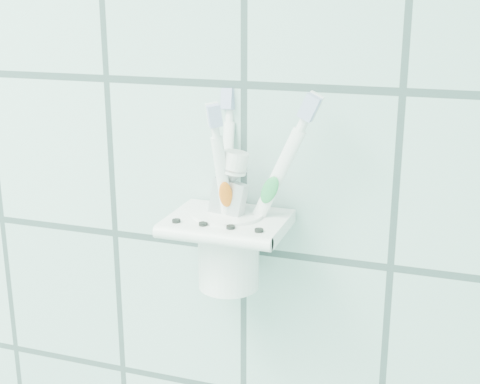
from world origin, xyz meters
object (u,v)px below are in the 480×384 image
Objects in this scene: toothbrush_blue at (220,186)px; toothbrush_orange at (230,176)px; cup at (229,246)px; toothbrush_pink at (236,191)px; toothpaste_tube at (213,207)px; holder_bracket at (228,224)px.

toothbrush_orange is at bearing 38.56° from toothbrush_blue.
toothbrush_blue is (-0.01, 0.00, 0.06)m from cup.
toothbrush_pink is at bearing 26.76° from cup.
toothbrush_orange is 0.03m from toothpaste_tube.
holder_bracket is 0.56× the size of toothbrush_orange.
cup is 0.06m from toothbrush_blue.
holder_bracket is at bearing -23.52° from toothbrush_blue.
holder_bracket is at bearing -163.15° from toothbrush_pink.
cup is at bearing 106.21° from holder_bracket.
holder_bracket is 0.04m from toothbrush_blue.
toothbrush_orange reaches higher than toothpaste_tube.
toothbrush_orange is (-0.01, 0.00, 0.01)m from toothbrush_pink.
holder_bracket is at bearing 29.17° from toothpaste_tube.
toothbrush_blue is at bearing 147.99° from toothbrush_pink.
cup is (-0.00, 0.00, -0.03)m from holder_bracket.
holder_bracket is 1.45× the size of cup.
toothbrush_orange is 1.47× the size of toothpaste_tube.
toothbrush_blue reaches higher than toothpaste_tube.
toothpaste_tube is (-0.00, -0.01, -0.02)m from toothbrush_blue.
toothbrush_orange is at bearing 119.15° from toothbrush_pink.
holder_bracket is at bearing -73.79° from cup.
holder_bracket is 0.83× the size of toothpaste_tube.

